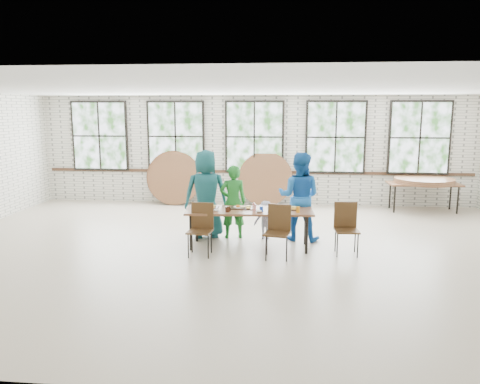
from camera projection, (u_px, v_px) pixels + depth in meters
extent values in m
plane|color=#B1A58C|center=(238.00, 250.00, 8.81)|extent=(12.00, 12.00, 0.00)
plane|color=white|center=(238.00, 88.00, 8.29)|extent=(12.00, 12.00, 0.00)
plane|color=silver|center=(254.00, 150.00, 12.96)|extent=(12.00, 0.00, 12.00)
plane|color=silver|center=(186.00, 238.00, 4.14)|extent=(12.00, 0.00, 12.00)
cube|color=#422819|center=(254.00, 172.00, 13.03)|extent=(11.80, 0.05, 0.08)
cube|color=black|center=(100.00, 136.00, 13.26)|extent=(1.62, 0.05, 1.97)
cube|color=white|center=(99.00, 136.00, 13.22)|extent=(1.50, 0.01, 1.85)
cube|color=black|center=(176.00, 136.00, 13.05)|extent=(1.62, 0.05, 1.97)
cube|color=white|center=(176.00, 136.00, 13.01)|extent=(1.50, 0.01, 1.85)
cube|color=black|center=(254.00, 137.00, 12.83)|extent=(1.62, 0.05, 1.97)
cube|color=white|center=(254.00, 137.00, 12.80)|extent=(1.50, 0.01, 1.85)
cube|color=black|center=(336.00, 137.00, 12.62)|extent=(1.62, 0.05, 1.97)
cube|color=white|center=(336.00, 137.00, 12.59)|extent=(1.50, 0.01, 1.85)
cube|color=black|center=(420.00, 138.00, 12.41)|extent=(1.62, 0.05, 1.97)
cube|color=white|center=(420.00, 138.00, 12.38)|extent=(1.50, 0.01, 1.85)
cube|color=brown|center=(249.00, 211.00, 8.89)|extent=(2.44, 0.94, 0.04)
cylinder|color=black|center=(191.00, 232.00, 8.77)|extent=(0.05, 0.05, 0.70)
cylinder|color=black|center=(197.00, 224.00, 9.36)|extent=(0.05, 0.05, 0.70)
cylinder|color=black|center=(307.00, 235.00, 8.56)|extent=(0.05, 0.05, 0.70)
cylinder|color=black|center=(305.00, 227.00, 9.15)|extent=(0.05, 0.05, 0.70)
cube|color=#442D16|center=(200.00, 232.00, 8.43)|extent=(0.46, 0.44, 0.03)
cube|color=#442D16|center=(202.00, 216.00, 8.57)|extent=(0.42, 0.07, 0.50)
cylinder|color=black|center=(188.00, 246.00, 8.32)|extent=(0.02, 0.02, 0.44)
cylinder|color=black|center=(192.00, 241.00, 8.65)|extent=(0.02, 0.02, 0.44)
cylinder|color=black|center=(208.00, 247.00, 8.28)|extent=(0.02, 0.02, 0.44)
cylinder|color=black|center=(211.00, 242.00, 8.62)|extent=(0.02, 0.02, 0.44)
cube|color=#442D16|center=(277.00, 234.00, 8.28)|extent=(0.50, 0.48, 0.03)
cube|color=#442D16|center=(279.00, 218.00, 8.41)|extent=(0.42, 0.12, 0.50)
cylinder|color=black|center=(266.00, 249.00, 8.17)|extent=(0.02, 0.02, 0.44)
cylinder|color=black|center=(267.00, 243.00, 8.50)|extent=(0.02, 0.02, 0.44)
cylinder|color=black|center=(287.00, 249.00, 8.13)|extent=(0.02, 0.02, 0.44)
cylinder|color=black|center=(287.00, 244.00, 8.47)|extent=(0.02, 0.02, 0.44)
cube|color=#442D16|center=(347.00, 231.00, 8.48)|extent=(0.44, 0.43, 0.03)
cube|color=#442D16|center=(345.00, 215.00, 8.63)|extent=(0.42, 0.06, 0.50)
cylinder|color=black|center=(337.00, 245.00, 8.38)|extent=(0.02, 0.02, 0.44)
cylinder|color=black|center=(335.00, 240.00, 8.71)|extent=(0.02, 0.02, 0.44)
cylinder|color=black|center=(358.00, 246.00, 8.34)|extent=(0.02, 0.02, 0.44)
cylinder|color=black|center=(355.00, 241.00, 8.67)|extent=(0.02, 0.02, 0.44)
imported|color=#1C6C64|center=(206.00, 194.00, 9.59)|extent=(1.00, 0.77, 1.82)
imported|color=#1E7126|center=(233.00, 202.00, 9.56)|extent=(0.62, 0.48, 1.52)
imported|color=#1A1441|center=(266.00, 220.00, 9.56)|extent=(0.56, 0.40, 0.79)
imported|color=#195EB3|center=(299.00, 197.00, 9.41)|extent=(0.98, 0.83, 1.78)
cube|color=brown|center=(424.00, 184.00, 12.10)|extent=(1.83, 0.83, 0.04)
cylinder|color=black|center=(395.00, 199.00, 11.97)|extent=(0.04, 0.04, 0.70)
cylinder|color=black|center=(390.00, 195.00, 12.51)|extent=(0.04, 0.04, 0.70)
cylinder|color=black|center=(458.00, 200.00, 11.82)|extent=(0.04, 0.04, 0.70)
cylinder|color=black|center=(450.00, 196.00, 12.36)|extent=(0.04, 0.04, 0.70)
cube|color=black|center=(207.00, 207.00, 9.07)|extent=(0.44, 0.33, 0.02)
cube|color=black|center=(242.00, 208.00, 9.03)|extent=(0.44, 0.33, 0.02)
cube|color=black|center=(287.00, 209.00, 8.96)|extent=(0.44, 0.33, 0.02)
cylinder|color=black|center=(228.00, 209.00, 8.71)|extent=(0.09, 0.09, 0.09)
cube|color=red|center=(254.00, 208.00, 8.75)|extent=(0.06, 0.07, 0.11)
cylinder|color=blue|center=(261.00, 209.00, 8.74)|extent=(0.07, 0.07, 0.10)
cylinder|color=orange|center=(298.00, 210.00, 8.65)|extent=(0.07, 0.07, 0.11)
cylinder|color=white|center=(272.00, 210.00, 8.62)|extent=(0.17, 0.17, 0.10)
ellipsoid|color=white|center=(216.00, 210.00, 8.73)|extent=(0.11, 0.11, 0.05)
ellipsoid|color=white|center=(259.00, 211.00, 8.66)|extent=(0.11, 0.11, 0.05)
ellipsoid|color=white|center=(278.00, 210.00, 8.79)|extent=(0.11, 0.11, 0.05)
cylinder|color=brown|center=(424.00, 182.00, 12.09)|extent=(1.50, 1.50, 0.04)
cylinder|color=brown|center=(424.00, 181.00, 12.08)|extent=(1.50, 1.50, 0.04)
cylinder|color=brown|center=(424.00, 179.00, 12.08)|extent=(1.50, 1.50, 0.04)
cylinder|color=brown|center=(173.00, 178.00, 13.09)|extent=(1.50, 0.32, 1.48)
cylinder|color=brown|center=(175.00, 178.00, 12.98)|extent=(1.50, 0.41, 1.47)
cylinder|color=brown|center=(265.00, 179.00, 12.84)|extent=(1.50, 0.37, 1.47)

